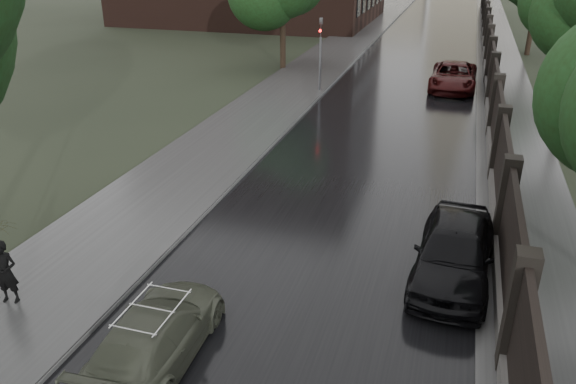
{
  "coord_description": "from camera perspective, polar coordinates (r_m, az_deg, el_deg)",
  "views": [
    {
      "loc": [
        2.99,
        -4.65,
        7.89
      ],
      "look_at": [
        -1.12,
        8.71,
        1.5
      ],
      "focal_mm": 35.0,
      "sensor_mm": 36.0,
      "label": 1
    }
  ],
  "objects": [
    {
      "name": "fence_right",
      "position": [
        37.33,
        19.74,
        12.56
      ],
      "size": [
        0.45,
        75.72,
        2.7
      ],
      "color": "#383533",
      "rests_on": "ground"
    },
    {
      "name": "traffic_light",
      "position": [
        31.01,
        3.32,
        14.33
      ],
      "size": [
        0.16,
        0.32,
        4.0
      ],
      "color": "#59595E",
      "rests_on": "ground"
    },
    {
      "name": "volga_sedan",
      "position": [
        11.88,
        -13.33,
        -13.97
      ],
      "size": [
        1.9,
        4.29,
        1.22
      ],
      "primitive_type": "imported",
      "rotation": [
        0.0,
        0.0,
        3.19
      ],
      "color": "#3F4235",
      "rests_on": "ground"
    },
    {
      "name": "car_right_near",
      "position": [
        14.56,
        16.53,
        -5.78
      ],
      "size": [
        2.12,
        4.69,
        1.56
      ],
      "primitive_type": "imported",
      "rotation": [
        0.0,
        0.0,
        -0.06
      ],
      "color": "black",
      "rests_on": "ground"
    },
    {
      "name": "car_right_far",
      "position": [
        33.33,
        16.46,
        11.19
      ],
      "size": [
        2.52,
        5.33,
        1.47
      ],
      "primitive_type": "imported",
      "rotation": [
        0.0,
        0.0,
        -0.01
      ],
      "color": "black",
      "rests_on": "ground"
    }
  ]
}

